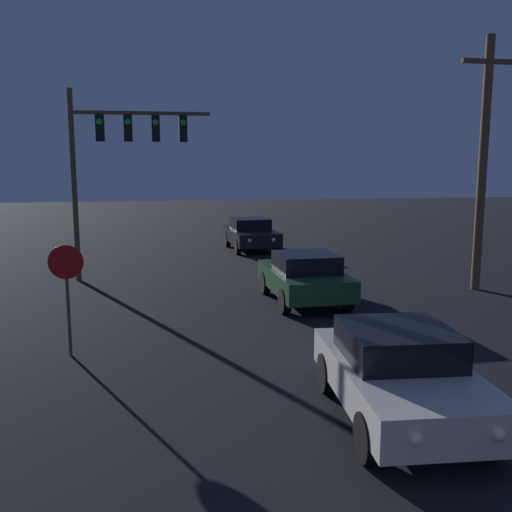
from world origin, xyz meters
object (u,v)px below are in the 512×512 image
Objects in this scene: car_far at (251,234)px; utility_pole at (483,161)px; traffic_signal_mast at (117,148)px; car_mid at (304,277)px; stop_sign at (67,279)px; car_near at (400,373)px.

utility_pole is (5.82, -9.67, 3.38)m from car_far.
traffic_signal_mast is at bearing 162.25° from utility_pole.
car_mid is at bearing -38.27° from traffic_signal_mast.
traffic_signal_mast is (-5.65, -5.99, 3.80)m from car_far.
car_mid is 7.27m from stop_sign.
utility_pole reaches higher than stop_sign.
utility_pole is at bearing -123.08° from car_near.
car_near is 0.64× the size of traffic_signal_mast.
stop_sign is at bearing -94.26° from traffic_signal_mast.
car_far is 9.07m from traffic_signal_mast.
car_far is 0.64× the size of traffic_signal_mast.
traffic_signal_mast is at bearing 85.74° from stop_sign.
stop_sign reaches higher than car_far.
car_near is at bearing -95.14° from car_mid.
stop_sign is at bearing -150.03° from car_mid.
car_near is at bearing -67.48° from traffic_signal_mast.
car_near is 13.74m from traffic_signal_mast.
stop_sign is 0.30× the size of utility_pole.
car_near is at bearing -35.57° from stop_sign.
car_near is 7.84m from car_mid.
stop_sign is (-6.15, -3.78, 0.92)m from car_mid.
traffic_signal_mast is (-5.54, 4.37, 3.80)m from car_mid.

